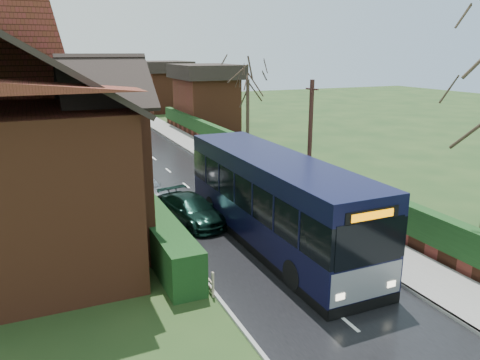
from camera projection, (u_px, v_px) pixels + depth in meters
name	position (u px, v px, depth m)	size (l,w,h in m)	color
ground	(259.00, 248.00, 19.30)	(140.00, 140.00, 0.00)	#364B20
road	(186.00, 186.00, 28.12)	(6.00, 100.00, 0.02)	black
pavement	(250.00, 177.00, 29.75)	(2.50, 100.00, 0.14)	slate
kerb_right	(233.00, 179.00, 29.29)	(0.12, 100.00, 0.14)	gray
kerb_left	(135.00, 191.00, 26.92)	(0.12, 100.00, 0.10)	gray
front_hedge	(138.00, 206.00, 21.98)	(1.20, 16.00, 1.60)	#153313
picket_fence	(154.00, 211.00, 22.37)	(0.10, 16.00, 0.90)	tan
right_wall_hedge	(272.00, 160.00, 30.10)	(0.60, 50.00, 1.80)	brown
brick_house	(15.00, 139.00, 18.95)	(9.30, 14.60, 10.30)	brown
bus	(274.00, 201.00, 19.36)	(2.85, 12.23, 3.71)	black
car_silver	(145.00, 187.00, 25.56)	(1.50, 3.74, 1.27)	#9D9EA2
car_green	(192.00, 210.00, 21.95)	(1.80, 4.43, 1.29)	black
car_distant	(104.00, 113.00, 55.95)	(1.32, 3.80, 1.25)	black
bus_stop_sign	(264.00, 167.00, 25.36)	(0.21, 0.40, 2.69)	slate
telegraph_pole	(310.00, 144.00, 23.82)	(0.24, 0.83, 6.48)	black
tree_right_far	(248.00, 75.00, 39.41)	(4.07, 4.07, 7.85)	#35261F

